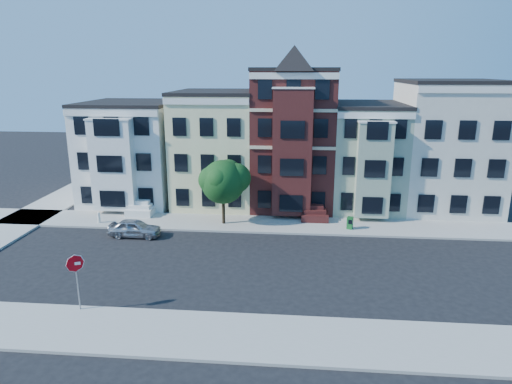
# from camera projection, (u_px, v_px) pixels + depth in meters

# --- Properties ---
(ground) EXTENTS (120.00, 120.00, 0.00)m
(ground) POSITION_uv_depth(u_px,v_px,m) (288.00, 268.00, 28.87)
(ground) COLOR black
(far_sidewalk) EXTENTS (60.00, 4.00, 0.15)m
(far_sidewalk) POSITION_uv_depth(u_px,v_px,m) (290.00, 225.00, 36.54)
(far_sidewalk) COLOR #9E9B93
(far_sidewalk) RESTS_ON ground
(near_sidewalk) EXTENTS (60.00, 4.00, 0.15)m
(near_sidewalk) POSITION_uv_depth(u_px,v_px,m) (285.00, 339.00, 21.16)
(near_sidewalk) COLOR #9E9B93
(near_sidewalk) RESTS_ON ground
(house_white) EXTENTS (8.00, 9.00, 9.00)m
(house_white) POSITION_uv_depth(u_px,v_px,m) (133.00, 153.00, 42.92)
(house_white) COLOR white
(house_white) RESTS_ON ground
(house_yellow) EXTENTS (7.00, 9.00, 10.00)m
(house_yellow) POSITION_uv_depth(u_px,v_px,m) (217.00, 149.00, 42.10)
(house_yellow) COLOR beige
(house_yellow) RESTS_ON ground
(house_brown) EXTENTS (7.00, 9.00, 12.00)m
(house_brown) POSITION_uv_depth(u_px,v_px,m) (293.00, 139.00, 41.23)
(house_brown) COLOR #411614
(house_brown) RESTS_ON ground
(house_green) EXTENTS (6.00, 9.00, 9.00)m
(house_green) POSITION_uv_depth(u_px,v_px,m) (365.00, 157.00, 41.06)
(house_green) COLOR #91A187
(house_green) RESTS_ON ground
(house_cream) EXTENTS (8.00, 9.00, 11.00)m
(house_cream) POSITION_uv_depth(u_px,v_px,m) (446.00, 147.00, 40.19)
(house_cream) COLOR beige
(house_cream) RESTS_ON ground
(street_tree) EXTENTS (7.22, 7.22, 6.38)m
(street_tree) POSITION_uv_depth(u_px,v_px,m) (223.00, 185.00, 35.91)
(street_tree) COLOR #1B4F1C
(street_tree) RESTS_ON far_sidewalk
(parked_car) EXTENTS (3.92, 1.63, 1.33)m
(parked_car) POSITION_uv_depth(u_px,v_px,m) (135.00, 228.00, 34.09)
(parked_car) COLOR #ACAEB4
(parked_car) RESTS_ON ground
(newspaper_box) EXTENTS (0.54, 0.51, 0.96)m
(newspaper_box) POSITION_uv_depth(u_px,v_px,m) (350.00, 223.00, 35.34)
(newspaper_box) COLOR #165E25
(newspaper_box) RESTS_ON far_sidewalk
(fire_hydrant) EXTENTS (0.29, 0.29, 0.69)m
(fire_hydrant) POSITION_uv_depth(u_px,v_px,m) (99.00, 218.00, 36.82)
(fire_hydrant) COLOR white
(fire_hydrant) RESTS_ON far_sidewalk
(stop_sign) EXTENTS (0.92, 0.46, 3.42)m
(stop_sign) POSITION_uv_depth(u_px,v_px,m) (77.00, 279.00, 23.19)
(stop_sign) COLOR #B40009
(stop_sign) RESTS_ON near_sidewalk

